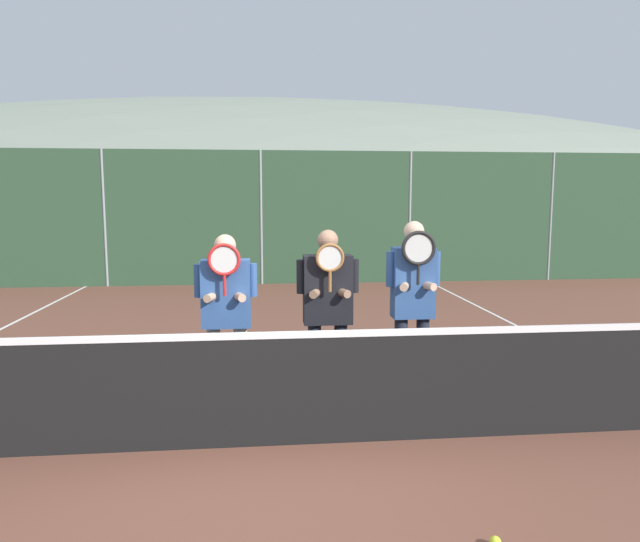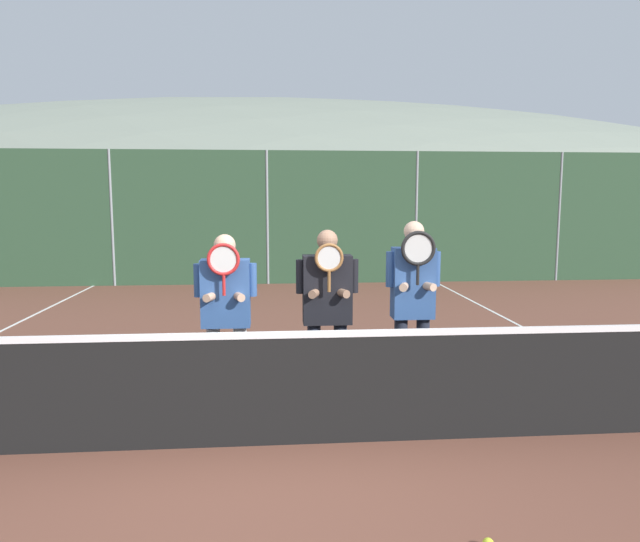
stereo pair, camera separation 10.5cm
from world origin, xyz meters
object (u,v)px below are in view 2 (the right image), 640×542
player_leftmost (226,306)px  car_center (375,237)px  player_center_right (413,299)px  car_far_left (44,239)px  car_left_of_center (216,237)px  player_center_left (327,304)px

player_leftmost → car_center: player_leftmost is taller
player_leftmost → player_center_right: player_center_right is taller
player_leftmost → player_center_right: (1.82, -0.02, 0.05)m
player_center_right → car_center: bearing=81.6°
car_far_left → car_center: (9.72, 0.21, -0.01)m
player_leftmost → car_far_left: bearing=117.9°
car_left_of_center → car_center: car_left_of_center is taller
player_center_left → car_left_of_center: bearing=100.7°
player_center_right → car_left_of_center: (-3.06, 11.72, -0.17)m
car_center → player_center_left: bearing=-102.4°
player_leftmost → car_left_of_center: bearing=96.1°
car_left_of_center → car_center: size_ratio=0.97×
player_leftmost → car_far_left: (-6.14, 11.62, -0.14)m
player_center_left → car_far_left: bearing=121.4°
car_far_left → car_left_of_center: bearing=0.9°
car_far_left → car_center: size_ratio=1.04×
player_leftmost → player_center_left: size_ratio=0.98×
player_center_right → car_far_left: size_ratio=0.40×
player_center_left → car_left_of_center: size_ratio=0.41×
player_center_right → car_far_left: (-7.96, 11.64, -0.19)m
player_leftmost → car_left_of_center: size_ratio=0.40×
player_leftmost → player_center_left: player_center_left is taller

